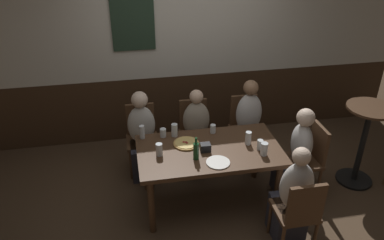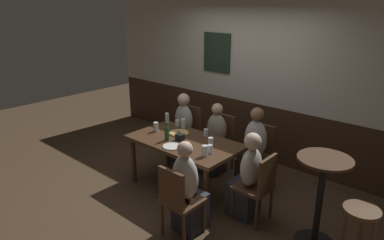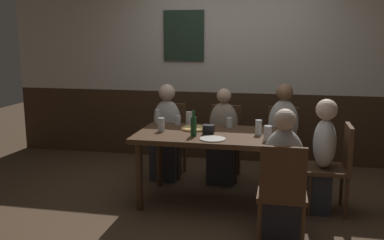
% 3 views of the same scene
% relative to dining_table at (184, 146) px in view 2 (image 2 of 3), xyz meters
% --- Properties ---
extents(ground_plane, '(12.00, 12.00, 0.00)m').
position_rel_dining_table_xyz_m(ground_plane, '(0.00, 0.00, -0.65)').
color(ground_plane, '#4C3826').
extents(wall_back, '(6.40, 0.13, 2.60)m').
position_rel_dining_table_xyz_m(wall_back, '(-0.00, 1.65, 0.65)').
color(wall_back, '#3D2819').
rests_on(wall_back, ground_plane).
extents(dining_table, '(1.58, 0.88, 0.74)m').
position_rel_dining_table_xyz_m(dining_table, '(0.00, 0.00, 0.00)').
color(dining_table, '#472D1C').
rests_on(dining_table, ground_plane).
extents(chair_head_east, '(0.40, 0.40, 0.88)m').
position_rel_dining_table_xyz_m(chair_head_east, '(1.20, 0.00, -0.16)').
color(chair_head_east, '#513521').
rests_on(chair_head_east, ground_plane).
extents(chair_right_near, '(0.40, 0.40, 0.88)m').
position_rel_dining_table_xyz_m(chair_right_near, '(0.69, -0.86, -0.16)').
color(chair_right_near, '#513521').
rests_on(chair_right_near, ground_plane).
extents(chair_left_far, '(0.40, 0.40, 0.88)m').
position_rel_dining_table_xyz_m(chair_left_far, '(-0.69, 0.86, -0.16)').
color(chair_left_far, '#513521').
rests_on(chair_left_far, ground_plane).
extents(chair_mid_far, '(0.40, 0.40, 0.88)m').
position_rel_dining_table_xyz_m(chair_mid_far, '(0.00, 0.86, -0.16)').
color(chair_mid_far, '#513521').
rests_on(chair_mid_far, ground_plane).
extents(chair_right_far, '(0.40, 0.40, 0.88)m').
position_rel_dining_table_xyz_m(chair_right_far, '(0.69, 0.86, -0.16)').
color(chair_right_far, '#513521').
rests_on(chair_right_far, ground_plane).
extents(person_head_east, '(0.37, 0.34, 1.12)m').
position_rel_dining_table_xyz_m(person_head_east, '(1.04, 0.00, -0.18)').
color(person_head_east, '#2D2D38').
rests_on(person_head_east, ground_plane).
extents(person_right_near, '(0.34, 0.37, 1.14)m').
position_rel_dining_table_xyz_m(person_right_near, '(0.69, -0.69, -0.18)').
color(person_right_near, '#2D2D38').
rests_on(person_right_near, ground_plane).
extents(person_left_far, '(0.34, 0.37, 1.15)m').
position_rel_dining_table_xyz_m(person_left_far, '(-0.69, 0.69, -0.17)').
color(person_left_far, '#2D2D38').
rests_on(person_left_far, ground_plane).
extents(person_mid_far, '(0.34, 0.37, 1.11)m').
position_rel_dining_table_xyz_m(person_mid_far, '(-0.00, 0.69, -0.19)').
color(person_mid_far, '#2D2D38').
rests_on(person_mid_far, ground_plane).
extents(person_right_far, '(0.34, 0.37, 1.18)m').
position_rel_dining_table_xyz_m(person_right_far, '(0.69, 0.69, -0.15)').
color(person_right_far, '#2D2D38').
rests_on(person_right_far, ground_plane).
extents(pizza, '(0.29, 0.29, 0.03)m').
position_rel_dining_table_xyz_m(pizza, '(-0.23, 0.14, 0.10)').
color(pizza, tan).
rests_on(pizza, dining_table).
extents(pint_glass_amber, '(0.07, 0.07, 0.10)m').
position_rel_dining_table_xyz_m(pint_glass_amber, '(-0.47, 0.35, 0.13)').
color(pint_glass_amber, silver).
rests_on(pint_glass_amber, dining_table).
extents(pint_glass_pale, '(0.06, 0.06, 0.10)m').
position_rel_dining_table_xyz_m(pint_glass_pale, '(0.12, 0.33, 0.13)').
color(pint_glass_pale, silver).
rests_on(pint_glass_pale, dining_table).
extents(tumbler_water, '(0.07, 0.07, 0.14)m').
position_rel_dining_table_xyz_m(tumbler_water, '(-0.55, -0.02, 0.15)').
color(tumbler_water, silver).
rests_on(tumbler_water, dining_table).
extents(highball_clear, '(0.07, 0.07, 0.15)m').
position_rel_dining_table_xyz_m(highball_clear, '(-0.33, 0.34, 0.15)').
color(highball_clear, silver).
rests_on(highball_clear, dining_table).
extents(tumbler_short, '(0.06, 0.06, 0.12)m').
position_rel_dining_table_xyz_m(tumbler_short, '(0.54, -0.11, 0.14)').
color(tumbler_short, silver).
rests_on(tumbler_short, dining_table).
extents(beer_glass_tall, '(0.08, 0.08, 0.14)m').
position_rel_dining_table_xyz_m(beer_glass_tall, '(0.55, -0.22, 0.15)').
color(beer_glass_tall, silver).
rests_on(beer_glass_tall, dining_table).
extents(beer_glass_half, '(0.07, 0.07, 0.15)m').
position_rel_dining_table_xyz_m(beer_glass_half, '(0.45, 0.02, 0.15)').
color(beer_glass_half, silver).
rests_on(beer_glass_half, dining_table).
extents(pint_glass_stout, '(0.06, 0.06, 0.16)m').
position_rel_dining_table_xyz_m(pint_glass_stout, '(-0.70, 0.36, 0.16)').
color(pint_glass_stout, silver).
rests_on(pint_glass_stout, dining_table).
extents(beer_bottle_green, '(0.06, 0.06, 0.26)m').
position_rel_dining_table_xyz_m(beer_bottle_green, '(-0.18, -0.16, 0.19)').
color(beer_bottle_green, '#194723').
rests_on(beer_bottle_green, dining_table).
extents(plate_white_large, '(0.25, 0.25, 0.01)m').
position_rel_dining_table_xyz_m(plate_white_large, '(0.03, -0.27, 0.09)').
color(plate_white_large, white).
rests_on(plate_white_large, dining_table).
extents(condiment_caddy, '(0.11, 0.09, 0.09)m').
position_rel_dining_table_xyz_m(condiment_caddy, '(-0.05, -0.03, 0.13)').
color(condiment_caddy, black).
rests_on(condiment_caddy, dining_table).
extents(side_bar_table, '(0.56, 0.56, 1.05)m').
position_rel_dining_table_xyz_m(side_bar_table, '(1.92, 0.05, -0.04)').
color(side_bar_table, black).
rests_on(side_bar_table, ground_plane).
extents(bar_stool, '(0.34, 0.34, 0.72)m').
position_rel_dining_table_xyz_m(bar_stool, '(2.37, -0.10, -0.09)').
color(bar_stool, brown).
rests_on(bar_stool, ground_plane).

